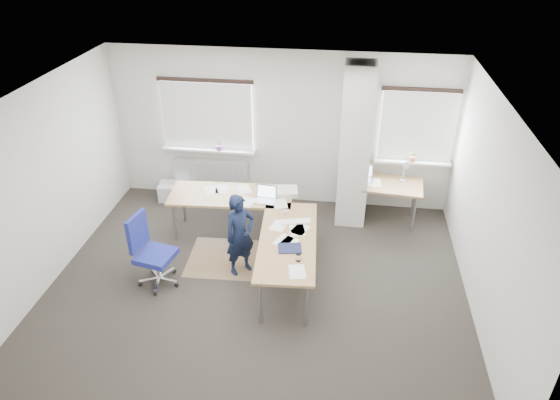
# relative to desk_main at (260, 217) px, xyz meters

# --- Properties ---
(ground) EXTENTS (6.00, 6.00, 0.00)m
(ground) POSITION_rel_desk_main_xyz_m (0.07, -0.74, -0.69)
(ground) COLOR #2B2522
(ground) RESTS_ON ground
(room_shell) EXTENTS (6.04, 5.04, 2.82)m
(room_shell) POSITION_rel_desk_main_xyz_m (0.25, -0.28, 1.05)
(room_shell) COLOR beige
(room_shell) RESTS_ON ground
(floor_mat) EXTENTS (1.28, 1.10, 0.01)m
(floor_mat) POSITION_rel_desk_main_xyz_m (-0.49, -0.21, -0.69)
(floor_mat) COLOR #7C6243
(floor_mat) RESTS_ON ground
(white_crate) EXTENTS (0.56, 0.42, 0.31)m
(white_crate) POSITION_rel_desk_main_xyz_m (-1.92, 1.48, -0.54)
(white_crate) COLOR white
(white_crate) RESTS_ON ground
(desk_main) EXTENTS (2.56, 2.62, 0.96)m
(desk_main) POSITION_rel_desk_main_xyz_m (0.00, 0.00, 0.00)
(desk_main) COLOR #9B7643
(desk_main) RESTS_ON ground
(desk_side) EXTENTS (1.46, 0.83, 1.22)m
(desk_side) POSITION_rel_desk_main_xyz_m (1.86, 1.28, -0.01)
(desk_side) COLOR #9B7643
(desk_side) RESTS_ON ground
(task_chair) EXTENTS (0.62, 0.61, 1.12)m
(task_chair) POSITION_rel_desk_main_xyz_m (-1.40, -0.91, -0.38)
(task_chair) COLOR navy
(task_chair) RESTS_ON ground
(person) EXTENTS (0.56, 0.55, 1.30)m
(person) POSITION_rel_desk_main_xyz_m (-0.22, -0.47, -0.04)
(person) COLOR black
(person) RESTS_ON ground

